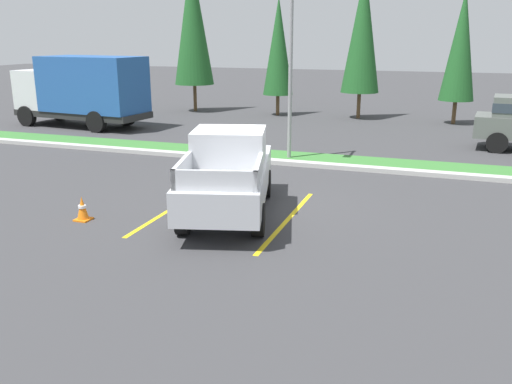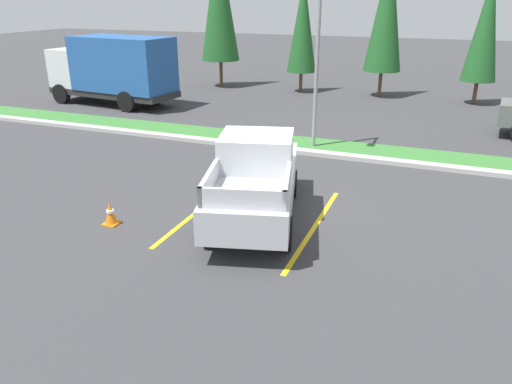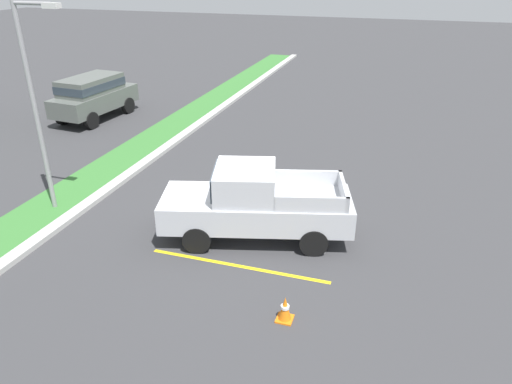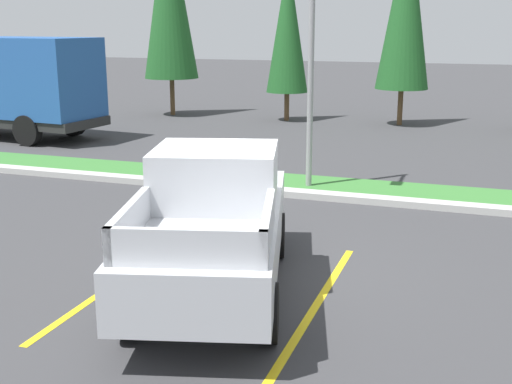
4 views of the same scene
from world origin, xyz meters
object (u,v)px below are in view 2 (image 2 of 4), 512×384
cargo_truck_distant (113,68)px  street_light (316,47)px  traffic_cone (110,213)px  cypress_tree_right_inner (486,26)px  cypress_tree_left_inner (303,24)px  cypress_tree_center (387,9)px  pickup_truck_main (255,179)px

cargo_truck_distant → street_light: bearing=-18.9°
traffic_cone → cypress_tree_right_inner: bearing=65.8°
cypress_tree_left_inner → street_light: bearing=-71.2°
cargo_truck_distant → street_light: 12.33m
cypress_tree_right_inner → traffic_cone: 21.16m
cypress_tree_center → cypress_tree_left_inner: bearing=-176.7°
cypress_tree_left_inner → cypress_tree_right_inner: 9.43m
cypress_tree_left_inner → cypress_tree_right_inner: (9.43, -0.07, 0.11)m
pickup_truck_main → cypress_tree_right_inner: 18.36m
street_light → cypress_tree_right_inner: cypress_tree_right_inner is taller
pickup_truck_main → traffic_cone: size_ratio=9.22×
street_light → cypress_tree_left_inner: cypress_tree_left_inner is taller
pickup_truck_main → cypress_tree_center: bearing=88.4°
street_light → cypress_tree_left_inner: size_ratio=0.96×
cargo_truck_distant → cypress_tree_right_inner: cypress_tree_right_inner is taller
street_light → cypress_tree_left_inner: 11.61m
pickup_truck_main → traffic_cone: pickup_truck_main is taller
cypress_tree_center → cypress_tree_right_inner: size_ratio=1.18×
street_light → cypress_tree_center: 11.32m
pickup_truck_main → street_light: (-0.28, 6.39, 2.59)m
pickup_truck_main → cypress_tree_right_inner: size_ratio=0.84×
pickup_truck_main → cypress_tree_right_inner: (5.41, 17.31, 2.84)m
traffic_cone → street_light: bearing=70.5°
cargo_truck_distant → traffic_cone: cargo_truck_distant is taller
cargo_truck_distant → cypress_tree_right_inner: size_ratio=1.06×
cypress_tree_center → traffic_cone: 20.15m
cargo_truck_distant → pickup_truck_main: bearing=-41.2°
pickup_truck_main → cypress_tree_left_inner: bearing=103.0°
cypress_tree_center → cypress_tree_right_inner: bearing=-3.9°
cypress_tree_left_inner → cypress_tree_right_inner: size_ratio=0.97×
pickup_truck_main → cypress_tree_center: size_ratio=0.71×
pickup_truck_main → traffic_cone: 3.66m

